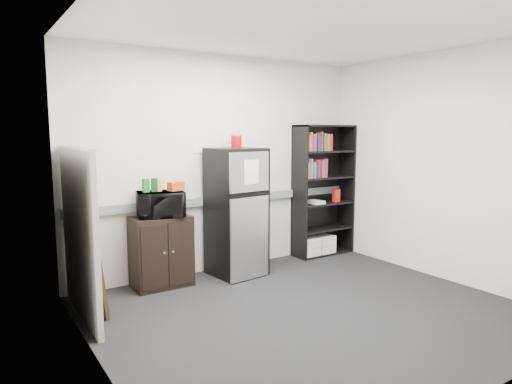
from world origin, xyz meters
TOP-DOWN VIEW (x-y plane):
  - floor at (0.00, 0.00)m, footprint 4.00×4.00m
  - wall_back at (0.00, 1.75)m, footprint 4.00×0.02m
  - wall_right at (2.00, 0.00)m, footprint 0.02×3.50m
  - wall_left at (-2.00, 0.00)m, footprint 0.02×3.50m
  - ceiling at (0.00, 0.00)m, footprint 4.00×3.50m
  - electrical_raceway at (0.00, 1.72)m, footprint 3.92×0.05m
  - wall_note at (-0.35, 1.74)m, footprint 0.14×0.00m
  - bookshelf at (1.51, 1.57)m, footprint 0.90×0.34m
  - cubicle_partition at (-1.90, 1.08)m, footprint 0.06×1.30m
  - cabinet at (-0.94, 1.50)m, footprint 0.65×0.44m
  - microwave at (-0.94, 1.48)m, footprint 0.58×0.45m
  - snack_box_a at (-1.09, 1.52)m, footprint 0.08×0.06m
  - snack_box_b at (-0.99, 1.52)m, footprint 0.08×0.07m
  - snack_box_c at (-0.95, 1.52)m, footprint 0.08×0.06m
  - snack_bag at (-0.76, 1.47)m, footprint 0.20×0.14m
  - refrigerator at (0.01, 1.42)m, footprint 0.65×0.67m
  - coffee_can at (0.09, 1.55)m, footprint 0.14×0.14m
  - framed_poster at (-1.77, 1.17)m, footprint 0.12×0.65m

SIDE VIEW (x-z plane):
  - floor at x=0.00m, z-range 0.00..0.00m
  - cabinet at x=-0.94m, z-range 0.00..0.81m
  - framed_poster at x=-1.77m, z-range 0.00..0.83m
  - refrigerator at x=0.01m, z-range 0.00..1.56m
  - cubicle_partition at x=-1.90m, z-range 0.00..1.62m
  - electrical_raceway at x=0.00m, z-range 0.85..0.95m
  - microwave at x=-0.94m, z-range 0.81..1.09m
  - bookshelf at x=1.51m, z-range 0.05..1.90m
  - snack_bag at x=-0.76m, z-range 1.09..1.19m
  - snack_box_c at x=-0.95m, z-range 1.09..1.23m
  - snack_box_a at x=-1.09m, z-range 1.09..1.24m
  - snack_box_b at x=-0.99m, z-range 1.09..1.24m
  - wall_back at x=0.00m, z-range 0.00..2.70m
  - wall_right at x=2.00m, z-range 0.00..2.70m
  - wall_left at x=-2.00m, z-range 0.00..2.70m
  - wall_note at x=-0.35m, z-range 1.50..1.60m
  - coffee_can at x=0.09m, z-range 1.56..1.75m
  - ceiling at x=0.00m, z-range 2.69..2.71m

